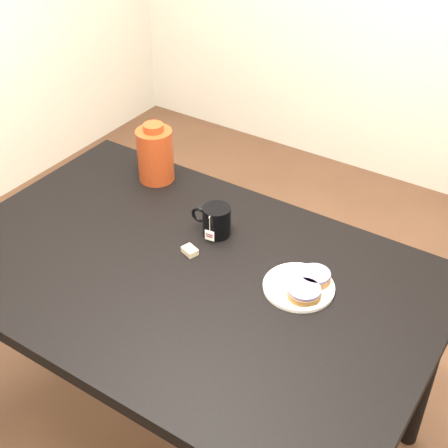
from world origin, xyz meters
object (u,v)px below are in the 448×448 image
object	(u,v)px
plate	(299,286)
bagel_package	(155,154)
bagel_back	(315,277)
mug	(216,221)
bagel_front	(304,292)
teabag_pouch	(190,251)
table	(187,291)

from	to	relation	value
plate	bagel_package	bearing A→B (deg)	160.87
bagel_back	bagel_package	bearing A→B (deg)	164.72
bagel_back	mug	bearing A→B (deg)	173.45
bagel_front	teabag_pouch	world-z (taller)	bagel_front
teabag_pouch	bagel_package	world-z (taller)	bagel_package
mug	bagel_front	bearing A→B (deg)	-25.35
plate	mug	world-z (taller)	mug
bagel_front	teabag_pouch	bearing A→B (deg)	-178.56
bagel_front	mug	size ratio (longest dim) A/B	0.97
table	plate	distance (m)	0.33
table	teabag_pouch	distance (m)	0.12
table	mug	world-z (taller)	mug
teabag_pouch	bagel_package	bearing A→B (deg)	141.02
table	bagel_front	bearing A→B (deg)	12.71
mug	teabag_pouch	world-z (taller)	mug
bagel_back	mug	distance (m)	0.35
plate	bagel_back	distance (m)	0.05
mug	teabag_pouch	xyz separation A→B (m)	(-0.01, -0.12, -0.04)
table	mug	size ratio (longest dim) A/B	10.57
bagel_package	table	bearing A→B (deg)	-42.55
plate	bagel_back	size ratio (longest dim) A/B	1.77
teabag_pouch	bagel_package	xyz separation A→B (m)	(-0.33, 0.27, 0.09)
bagel_front	bagel_back	bearing A→B (deg)	93.76
table	bagel_package	size ratio (longest dim) A/B	6.79
bagel_back	bagel_package	xyz separation A→B (m)	(-0.70, 0.19, 0.07)
table	bagel_front	size ratio (longest dim) A/B	10.84
mug	bagel_package	xyz separation A→B (m)	(-0.35, 0.15, 0.05)
plate	mug	distance (m)	0.34
teabag_pouch	bagel_front	bearing A→B (deg)	1.44
plate	teabag_pouch	world-z (taller)	teabag_pouch
table	bagel_back	distance (m)	0.38
plate	bagel_package	size ratio (longest dim) A/B	0.94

